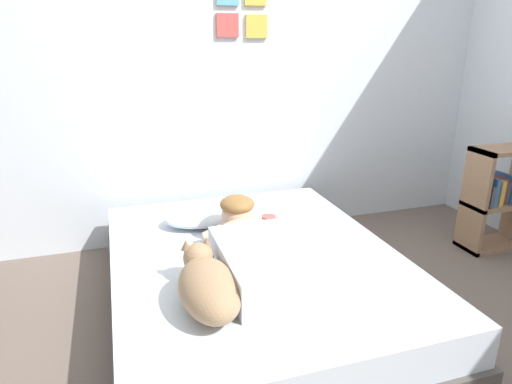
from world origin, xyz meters
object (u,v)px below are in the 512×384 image
person_lying (256,249)px  cell_phone (290,296)px  pillow (206,216)px  bed (255,281)px  coffee_cup (269,222)px  dog (208,284)px  bookshelf (496,197)px

person_lying → cell_phone: person_lying is taller
pillow → person_lying: person_lying is taller
person_lying → cell_phone: (0.06, -0.31, -0.10)m
bed → coffee_cup: (0.19, 0.32, 0.21)m
dog → person_lying: bearing=40.6°
pillow → person_lying: bearing=-78.6°
bed → bookshelf: bearing=6.7°
bed → coffee_cup: bearing=58.8°
bed → pillow: size_ratio=3.79×
person_lying → coffee_cup: bearing=63.6°
person_lying → bookshelf: bearing=11.1°
person_lying → dog: size_ratio=1.60×
coffee_cup → bookshelf: bookshelf is taller
bed → bookshelf: 1.90m
dog → cell_phone: (0.37, -0.05, -0.10)m
cell_phone → pillow: bearing=101.4°
person_lying → coffee_cup: size_ratio=7.36×
person_lying → coffee_cup: (0.23, 0.47, -0.07)m
pillow → dog: (-0.18, -0.91, 0.05)m
coffee_cup → cell_phone: size_ratio=0.89×
bookshelf → bed: bearing=-173.3°
pillow → person_lying: 0.66m
bed → pillow: pillow is taller
bed → cell_phone: 0.50m
pillow → dog: dog is taller
dog → coffee_cup: bearing=53.6°
pillow → coffee_cup: size_ratio=4.16×
bookshelf → coffee_cup: bearing=176.8°
bed → dog: size_ratio=3.42×
pillow → bookshelf: bookshelf is taller
dog → coffee_cup: (0.54, 0.74, -0.07)m
bed → pillow: (-0.17, 0.49, 0.23)m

